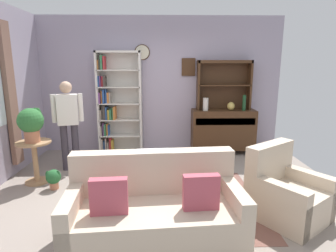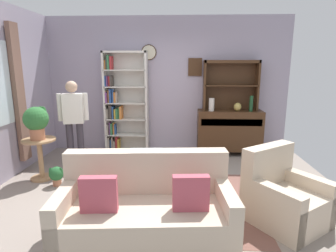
{
  "view_description": "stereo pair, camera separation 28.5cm",
  "coord_description": "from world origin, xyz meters",
  "px_view_note": "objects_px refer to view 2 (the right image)",
  "views": [
    {
      "loc": [
        0.01,
        -3.82,
        1.84
      ],
      "look_at": [
        0.1,
        0.2,
        0.95
      ],
      "focal_mm": 29.91,
      "sensor_mm": 36.0,
      "label": 1
    },
    {
      "loc": [
        0.29,
        -3.81,
        1.84
      ],
      "look_at": [
        0.1,
        0.2,
        0.95
      ],
      "focal_mm": 29.91,
      "sensor_mm": 36.0,
      "label": 2
    }
  ],
  "objects_px": {
    "couch_floral": "(146,211)",
    "person_reading": "(74,118)",
    "bookshelf": "(123,105)",
    "vase_tall": "(212,105)",
    "vase_round": "(238,107)",
    "plant_stand": "(40,154)",
    "potted_plant_large": "(37,121)",
    "potted_plant_small": "(57,175)",
    "armchair_floral": "(284,199)",
    "sideboard": "(229,130)",
    "bottle_wine": "(251,104)",
    "sideboard_hutch": "(231,78)"
  },
  "relations": [
    {
      "from": "sideboard",
      "to": "vase_round",
      "type": "bearing_deg",
      "value": -27.17
    },
    {
      "from": "plant_stand",
      "to": "person_reading",
      "type": "bearing_deg",
      "value": 56.83
    },
    {
      "from": "bookshelf",
      "to": "vase_tall",
      "type": "height_order",
      "value": "bookshelf"
    },
    {
      "from": "potted_plant_small",
      "to": "person_reading",
      "type": "distance_m",
      "value": 1.1
    },
    {
      "from": "potted_plant_large",
      "to": "armchair_floral",
      "type": "bearing_deg",
      "value": -17.52
    },
    {
      "from": "vase_round",
      "to": "potted_plant_large",
      "type": "distance_m",
      "value": 3.67
    },
    {
      "from": "sideboard",
      "to": "potted_plant_small",
      "type": "xyz_separation_m",
      "value": [
        -2.91,
        -1.72,
        -0.33
      ]
    },
    {
      "from": "couch_floral",
      "to": "person_reading",
      "type": "xyz_separation_m",
      "value": [
        -1.54,
        2.08,
        0.59
      ]
    },
    {
      "from": "potted_plant_small",
      "to": "bookshelf",
      "type": "bearing_deg",
      "value": 69.14
    },
    {
      "from": "couch_floral",
      "to": "person_reading",
      "type": "bearing_deg",
      "value": 126.46
    },
    {
      "from": "plant_stand",
      "to": "person_reading",
      "type": "xyz_separation_m",
      "value": [
        0.37,
        0.57,
        0.49
      ]
    },
    {
      "from": "bookshelf",
      "to": "vase_round",
      "type": "bearing_deg",
      "value": -3.7
    },
    {
      "from": "plant_stand",
      "to": "potted_plant_large",
      "type": "relative_size",
      "value": 1.28
    },
    {
      "from": "person_reading",
      "to": "potted_plant_large",
      "type": "bearing_deg",
      "value": -122.07
    },
    {
      "from": "sideboard_hutch",
      "to": "armchair_floral",
      "type": "height_order",
      "value": "sideboard_hutch"
    },
    {
      "from": "sideboard",
      "to": "person_reading",
      "type": "height_order",
      "value": "person_reading"
    },
    {
      "from": "vase_tall",
      "to": "armchair_floral",
      "type": "bearing_deg",
      "value": -76.29
    },
    {
      "from": "vase_tall",
      "to": "armchair_floral",
      "type": "distance_m",
      "value": 2.68
    },
    {
      "from": "bookshelf",
      "to": "person_reading",
      "type": "bearing_deg",
      "value": -124.59
    },
    {
      "from": "person_reading",
      "to": "plant_stand",
      "type": "bearing_deg",
      "value": -123.17
    },
    {
      "from": "bookshelf",
      "to": "potted_plant_small",
      "type": "relative_size",
      "value": 6.93
    },
    {
      "from": "sideboard",
      "to": "bottle_wine",
      "type": "height_order",
      "value": "bottle_wine"
    },
    {
      "from": "potted_plant_large",
      "to": "potted_plant_small",
      "type": "relative_size",
      "value": 1.73
    },
    {
      "from": "bookshelf",
      "to": "person_reading",
      "type": "height_order",
      "value": "bookshelf"
    },
    {
      "from": "vase_tall",
      "to": "couch_floral",
      "type": "height_order",
      "value": "vase_tall"
    },
    {
      "from": "potted_plant_large",
      "to": "vase_round",
      "type": "bearing_deg",
      "value": 22.63
    },
    {
      "from": "potted_plant_large",
      "to": "person_reading",
      "type": "height_order",
      "value": "person_reading"
    },
    {
      "from": "couch_floral",
      "to": "bottle_wine",
      "type": "bearing_deg",
      "value": 58.88
    },
    {
      "from": "vase_round",
      "to": "potted_plant_small",
      "type": "xyz_separation_m",
      "value": [
        -3.04,
        -1.65,
        -0.83
      ]
    },
    {
      "from": "sideboard_hutch",
      "to": "plant_stand",
      "type": "height_order",
      "value": "sideboard_hutch"
    },
    {
      "from": "potted_plant_small",
      "to": "vase_tall",
      "type": "bearing_deg",
      "value": 33.07
    },
    {
      "from": "armchair_floral",
      "to": "person_reading",
      "type": "xyz_separation_m",
      "value": [
        -3.12,
        1.68,
        0.62
      ]
    },
    {
      "from": "vase_tall",
      "to": "sideboard_hutch",
      "type": "bearing_deg",
      "value": 25.89
    },
    {
      "from": "bookshelf",
      "to": "vase_tall",
      "type": "distance_m",
      "value": 1.84
    },
    {
      "from": "vase_round",
      "to": "person_reading",
      "type": "bearing_deg",
      "value": -164.64
    },
    {
      "from": "vase_tall",
      "to": "vase_round",
      "type": "distance_m",
      "value": 0.52
    },
    {
      "from": "bookshelf",
      "to": "vase_tall",
      "type": "bearing_deg",
      "value": -5.17
    },
    {
      "from": "sideboard",
      "to": "sideboard_hutch",
      "type": "height_order",
      "value": "sideboard_hutch"
    },
    {
      "from": "vase_round",
      "to": "potted_plant_large",
      "type": "bearing_deg",
      "value": -157.37
    },
    {
      "from": "vase_round",
      "to": "person_reading",
      "type": "height_order",
      "value": "person_reading"
    },
    {
      "from": "potted_plant_large",
      "to": "plant_stand",
      "type": "bearing_deg",
      "value": 111.17
    },
    {
      "from": "bookshelf",
      "to": "sideboard",
      "type": "bearing_deg",
      "value": -2.2
    },
    {
      "from": "vase_round",
      "to": "couch_floral",
      "type": "xyz_separation_m",
      "value": [
        -1.49,
        -2.92,
        -0.69
      ]
    },
    {
      "from": "vase_tall",
      "to": "potted_plant_small",
      "type": "relative_size",
      "value": 0.85
    },
    {
      "from": "vase_tall",
      "to": "vase_round",
      "type": "bearing_deg",
      "value": 1.49
    },
    {
      "from": "bookshelf",
      "to": "bottle_wine",
      "type": "xyz_separation_m",
      "value": [
        2.61,
        -0.17,
        0.06
      ]
    },
    {
      "from": "couch_floral",
      "to": "sideboard_hutch",
      "type": "bearing_deg",
      "value": 66.31
    },
    {
      "from": "bottle_wine",
      "to": "person_reading",
      "type": "height_order",
      "value": "person_reading"
    },
    {
      "from": "sideboard",
      "to": "sideboard_hutch",
      "type": "relative_size",
      "value": 1.18
    },
    {
      "from": "couch_floral",
      "to": "person_reading",
      "type": "height_order",
      "value": "person_reading"
    }
  ]
}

